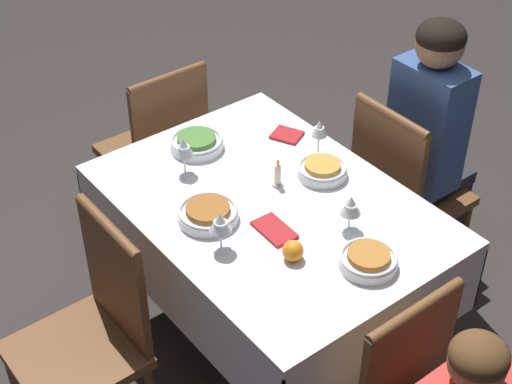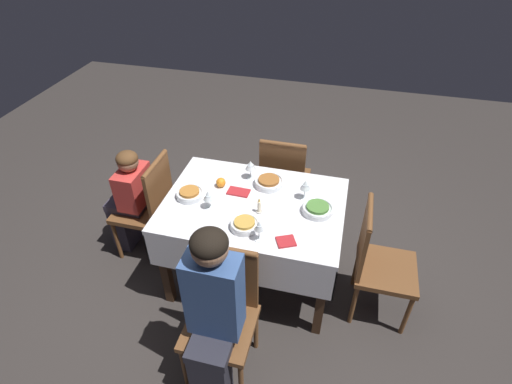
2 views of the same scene
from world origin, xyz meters
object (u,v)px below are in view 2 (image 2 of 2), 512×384
(orange_fruit, at_px, (221,182))
(napkin_spare_side, at_px, (239,192))
(bowl_west, at_px, (190,194))
(chair_east, at_px, (377,260))
(napkin_red_folded, at_px, (286,241))
(wine_glass_south, at_px, (259,226))
(bowl_east, at_px, (317,209))
(bowl_north, at_px, (269,182))
(person_child_red, at_px, (129,197))
(wine_glass_west, at_px, (208,196))
(dining_table, at_px, (254,215))
(bowl_south, at_px, (245,224))
(wine_glass_north, at_px, (251,166))
(candle_centerpiece, at_px, (259,208))
(chair_south, at_px, (223,310))
(person_adult_denim, at_px, (212,310))
(chair_north, at_px, (284,177))
(wine_glass_east, at_px, (305,185))
(chair_west, at_px, (149,204))

(orange_fruit, bearing_deg, napkin_spare_side, -15.33)
(bowl_west, bearing_deg, chair_east, -1.17)
(napkin_red_folded, bearing_deg, napkin_spare_side, 136.22)
(wine_glass_south, bearing_deg, bowl_east, 47.81)
(napkin_red_folded, bearing_deg, bowl_north, 113.10)
(chair_east, distance_m, wine_glass_south, 0.89)
(person_child_red, distance_m, napkin_spare_side, 0.95)
(napkin_red_folded, bearing_deg, bowl_east, 65.68)
(wine_glass_west, bearing_deg, dining_table, 22.91)
(bowl_south, relative_size, wine_glass_north, 1.24)
(wine_glass_north, bearing_deg, napkin_spare_side, -100.90)
(candle_centerpiece, bearing_deg, wine_glass_west, -174.19)
(chair_east, xyz_separation_m, bowl_north, (-0.83, 0.30, 0.29))
(bowl_east, bearing_deg, dining_table, -178.11)
(bowl_east, bearing_deg, bowl_south, -148.30)
(chair_south, xyz_separation_m, orange_fruit, (-0.27, 0.84, 0.30))
(dining_table, height_order, wine_glass_south, wine_glass_south)
(chair_east, distance_m, bowl_west, 1.37)
(wine_glass_south, bearing_deg, wine_glass_west, 151.80)
(person_adult_denim, relative_size, bowl_north, 5.76)
(chair_south, bearing_deg, chair_north, 86.27)
(bowl_east, distance_m, napkin_red_folded, 0.37)
(bowl_west, relative_size, napkin_spare_side, 1.20)
(dining_table, height_order, chair_north, chair_north)
(wine_glass_west, distance_m, wine_glass_east, 0.67)
(chair_east, relative_size, wine_glass_west, 6.43)
(wine_glass_west, height_order, napkin_red_folded, wine_glass_west)
(dining_table, bearing_deg, person_adult_denim, -90.53)
(wine_glass_north, relative_size, napkin_spare_side, 0.94)
(chair_west, bearing_deg, orange_fruit, 93.44)
(wine_glass_west, height_order, bowl_east, wine_glass_west)
(bowl_east, bearing_deg, candle_centerpiece, -165.39)
(chair_south, relative_size, wine_glass_north, 6.06)
(wine_glass_east, distance_m, napkin_spare_side, 0.48)
(bowl_south, xyz_separation_m, wine_glass_south, (0.12, -0.08, 0.08))
(orange_fruit, bearing_deg, candle_centerpiece, -31.97)
(wine_glass_west, xyz_separation_m, napkin_red_folded, (0.57, -0.20, -0.10))
(wine_glass_west, xyz_separation_m, napkin_spare_side, (0.15, 0.21, -0.10))
(dining_table, distance_m, person_child_red, 1.07)
(chair_west, relative_size, chair_east, 1.00)
(dining_table, bearing_deg, wine_glass_west, -157.09)
(wine_glass_west, bearing_deg, wine_glass_east, 22.96)
(person_adult_denim, bearing_deg, wine_glass_west, 110.33)
(bowl_north, bearing_deg, chair_south, -93.87)
(chair_north, relative_size, bowl_west, 4.76)
(wine_glass_north, bearing_deg, chair_west, -166.25)
(bowl_west, distance_m, bowl_east, 0.90)
(candle_centerpiece, relative_size, orange_fruit, 1.65)
(dining_table, xyz_separation_m, napkin_red_folded, (0.29, -0.32, 0.11))
(napkin_spare_side, bearing_deg, bowl_north, 36.79)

